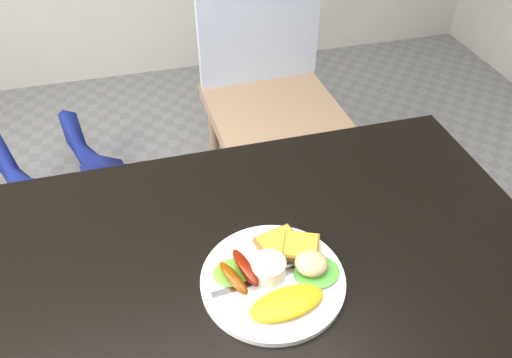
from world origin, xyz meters
The scene contains 14 objects.
dining_table centered at (0.00, 0.00, 0.73)m, with size 1.20×0.80×0.04m, color black.
dining_chair centered at (0.33, 0.96, 0.45)m, with size 0.47×0.47×0.06m, color #A17F61.
person centered at (-0.29, 0.58, 0.85)m, with size 0.61×0.41×1.70m, color navy.
plate centered at (0.03, -0.02, 0.76)m, with size 0.27×0.27×0.01m, color white.
lettuce_left centered at (-0.04, 0.01, 0.77)m, with size 0.07×0.07×0.01m, color #56951C.
lettuce_right centered at (0.11, -0.03, 0.77)m, with size 0.09×0.08×0.01m, color green.
omelette centered at (0.04, -0.09, 0.77)m, with size 0.14×0.07×0.02m, color yellow.
sausage_a centered at (-0.04, -0.02, 0.78)m, with size 0.02×0.09×0.02m, color #6D3404.
sausage_b centered at (-0.02, 0.00, 0.78)m, with size 0.02×0.10×0.02m, color #590F02.
ramekin centered at (0.02, -0.01, 0.78)m, with size 0.06×0.06×0.04m, color white.
toast_a centered at (0.07, 0.04, 0.77)m, with size 0.08×0.08×0.01m, color brown.
toast_b centered at (0.10, 0.02, 0.78)m, with size 0.07×0.07×0.01m, color brown.
potato_salad centered at (0.10, -0.03, 0.79)m, with size 0.06×0.06×0.03m, color beige.
fork centered at (0.00, -0.02, 0.76)m, with size 0.17×0.01×0.00m, color #ADAFB7.
Camera 1 is at (-0.15, -0.56, 1.50)m, focal length 35.00 mm.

